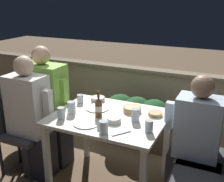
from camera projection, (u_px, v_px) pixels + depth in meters
parapet_wall at (153, 99)px, 3.87m from camera, size 9.00×0.18×0.85m
dining_table at (109, 126)px, 2.58m from camera, size 1.02×0.81×0.75m
planter_hedge at (136, 118)px, 3.48m from camera, size 0.81×0.47×0.61m
chair_left_near at (16, 120)px, 2.88m from camera, size 0.44×0.43×0.96m
person_white_polo at (32, 118)px, 2.77m from camera, size 0.48×0.26×1.26m
chair_left_far at (33, 111)px, 3.11m from camera, size 0.44×0.43×0.96m
person_green_blouse at (47, 107)px, 3.00m from camera, size 0.52×0.26×1.31m
chair_right_near at (217, 166)px, 2.10m from camera, size 0.44×0.43×0.96m
chair_right_far at (217, 148)px, 2.35m from camera, size 0.44×0.43×0.96m
person_blue_shirt at (192, 140)px, 2.42m from camera, size 0.47×0.26×1.19m
beer_bottle at (99, 107)px, 2.50m from camera, size 0.06×0.06×0.25m
plate_0 at (98, 108)px, 2.71m from camera, size 0.23×0.23×0.01m
plate_1 at (86, 123)px, 2.39m from camera, size 0.22×0.22×0.01m
bowl_0 at (132, 109)px, 2.64m from camera, size 0.17×0.17×0.05m
bowl_1 at (114, 120)px, 2.42m from camera, size 0.12×0.12×0.04m
bowl_2 at (98, 99)px, 2.90m from camera, size 0.14×0.14×0.04m
bowl_3 at (155, 114)px, 2.55m from camera, size 0.13×0.13×0.03m
glass_cup_0 at (61, 113)px, 2.48m from camera, size 0.07×0.07×0.10m
glass_cup_1 at (71, 107)px, 2.59m from camera, size 0.08×0.08×0.11m
glass_cup_2 at (104, 127)px, 2.21m from camera, size 0.07×0.07×0.11m
glass_cup_3 at (136, 115)px, 2.44m from camera, size 0.07×0.07×0.11m
glass_cup_4 at (149, 126)px, 2.24m from camera, size 0.06×0.06×0.10m
glass_cup_5 at (80, 99)px, 2.84m from camera, size 0.06×0.06×0.09m
fork_0 at (121, 133)px, 2.22m from camera, size 0.12×0.15×0.01m
potted_plant at (31, 99)px, 3.70m from camera, size 0.39×0.39×0.79m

